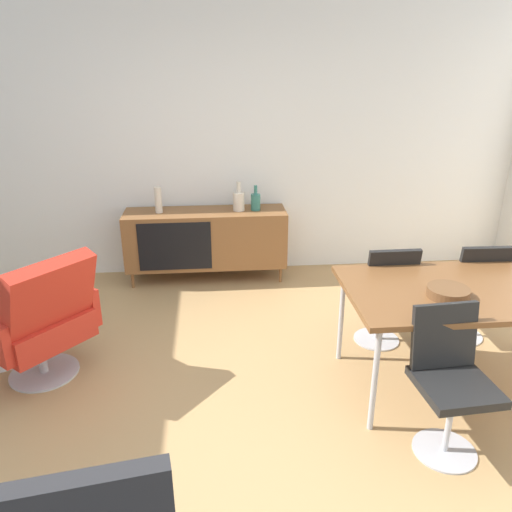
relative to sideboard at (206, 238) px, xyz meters
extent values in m
plane|color=tan|center=(0.11, -2.30, -0.44)|extent=(8.32, 8.32, 0.00)
cube|color=white|center=(0.11, 0.30, 0.96)|extent=(6.80, 0.12, 2.80)
cube|color=brown|center=(0.00, 0.00, 0.00)|extent=(1.60, 0.44, 0.56)
cube|color=black|center=(-0.30, -0.22, 0.00)|extent=(0.70, 0.01, 0.48)
cylinder|color=brown|center=(-0.74, -0.17, -0.36)|extent=(0.03, 0.03, 0.16)
cylinder|color=brown|center=(0.74, -0.17, -0.36)|extent=(0.03, 0.03, 0.16)
cylinder|color=brown|center=(-0.74, 0.17, -0.36)|extent=(0.03, 0.03, 0.16)
cylinder|color=brown|center=(0.74, 0.17, -0.36)|extent=(0.03, 0.03, 0.16)
cylinder|color=beige|center=(-0.45, 0.00, 0.41)|extent=(0.07, 0.07, 0.26)
cylinder|color=beige|center=(0.34, 0.00, 0.37)|extent=(0.11, 0.11, 0.18)
cylinder|color=beige|center=(0.34, 0.00, 0.52)|extent=(0.04, 0.04, 0.11)
cylinder|color=#337266|center=(0.50, 0.00, 0.36)|extent=(0.09, 0.09, 0.16)
cylinder|color=#337266|center=(0.50, 0.00, 0.49)|extent=(0.03, 0.03, 0.09)
cube|color=brown|center=(1.71, -1.98, 0.28)|extent=(1.60, 0.90, 0.04)
cylinder|color=#B7B7BC|center=(0.99, -2.37, -0.09)|extent=(0.04, 0.04, 0.70)
cylinder|color=#B7B7BC|center=(0.99, -1.59, -0.09)|extent=(0.04, 0.04, 0.70)
cylinder|color=brown|center=(1.51, -2.09, 0.33)|extent=(0.26, 0.26, 0.06)
cube|color=black|center=(1.36, -2.60, 0.01)|extent=(0.43, 0.43, 0.05)
cube|color=black|center=(1.35, -2.42, 0.23)|extent=(0.39, 0.11, 0.38)
cylinder|color=#B7B7BC|center=(1.36, -2.60, -0.23)|extent=(0.04, 0.04, 0.42)
cylinder|color=#B7B7BC|center=(1.36, -2.60, -0.43)|extent=(0.36, 0.36, 0.01)
cube|color=black|center=(1.36, -1.36, 0.01)|extent=(0.40, 0.40, 0.05)
cube|color=black|center=(1.36, -1.54, 0.23)|extent=(0.38, 0.09, 0.38)
cylinder|color=#B7B7BC|center=(1.36, -1.36, -0.23)|extent=(0.04, 0.04, 0.42)
cylinder|color=#B7B7BC|center=(1.36, -1.36, -0.43)|extent=(0.36, 0.36, 0.01)
cube|color=black|center=(2.06, -1.36, 0.01)|extent=(0.41, 0.41, 0.05)
cube|color=black|center=(2.05, -1.54, 0.23)|extent=(0.38, 0.10, 0.38)
cylinder|color=#B7B7BC|center=(2.06, -1.36, -0.23)|extent=(0.04, 0.04, 0.42)
cylinder|color=#B7B7BC|center=(2.06, -1.36, -0.43)|extent=(0.36, 0.36, 0.01)
cube|color=red|center=(-1.18, -1.59, -0.06)|extent=(0.82, 0.82, 0.20)
cube|color=red|center=(-1.00, -1.75, 0.25)|extent=(0.60, 0.63, 0.51)
cube|color=red|center=(-0.96, -1.34, 0.02)|extent=(0.42, 0.38, 0.28)
cylinder|color=#B7B7BC|center=(-1.18, -1.59, -0.30)|extent=(0.06, 0.06, 0.28)
cylinder|color=#B7B7BC|center=(-1.18, -1.59, -0.43)|extent=(0.48, 0.48, 0.02)
cone|color=white|center=(-1.54, -1.41, -0.43)|extent=(0.32, 0.32, 0.02)
camera|label=1|loc=(0.07, -4.75, 1.67)|focal=34.79mm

